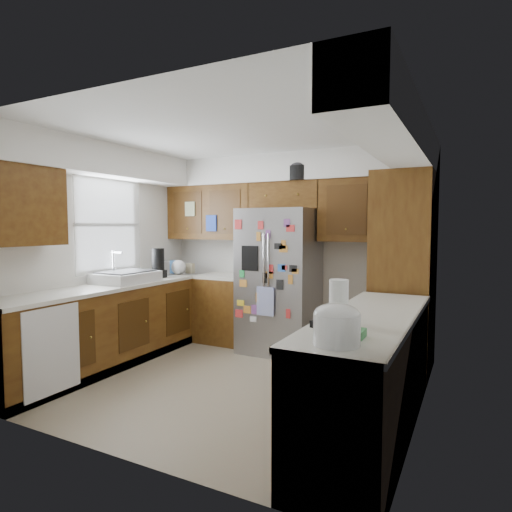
# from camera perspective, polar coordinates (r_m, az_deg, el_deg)

# --- Properties ---
(floor) EXTENTS (3.60, 3.60, 0.00)m
(floor) POSITION_cam_1_polar(r_m,az_deg,el_deg) (4.56, -3.34, -16.33)
(floor) COLOR gray
(floor) RESTS_ON ground
(room_shell) EXTENTS (3.64, 3.24, 2.52)m
(room_shell) POSITION_cam_1_polar(r_m,az_deg,el_deg) (4.65, -2.27, 6.92)
(room_shell) COLOR silver
(room_shell) RESTS_ON ground
(left_counter_run) EXTENTS (1.36, 3.20, 0.92)m
(left_counter_run) POSITION_cam_1_polar(r_m,az_deg,el_deg) (5.25, -16.27, -8.87)
(left_counter_run) COLOR #46250D
(left_counter_run) RESTS_ON ground
(right_counter_run) EXTENTS (0.63, 2.25, 0.92)m
(right_counter_run) POSITION_cam_1_polar(r_m,az_deg,el_deg) (3.48, 14.95, -15.67)
(right_counter_run) COLOR #46250D
(right_counter_run) RESTS_ON ground
(pantry) EXTENTS (0.60, 0.90, 2.15)m
(pantry) POSITION_cam_1_polar(r_m,az_deg,el_deg) (4.91, 19.09, -2.18)
(pantry) COLOR #46250D
(pantry) RESTS_ON ground
(fridge) EXTENTS (0.90, 0.79, 1.80)m
(fridge) POSITION_cam_1_polar(r_m,az_deg,el_deg) (5.39, 3.12, -3.30)
(fridge) COLOR gray
(fridge) RESTS_ON ground
(bridge_cabinet) EXTENTS (0.96, 0.34, 0.35)m
(bridge_cabinet) POSITION_cam_1_polar(r_m,az_deg,el_deg) (5.57, 4.12, 8.01)
(bridge_cabinet) COLOR #46250D
(bridge_cabinet) RESTS_ON fridge
(fridge_top_items) EXTENTS (0.66, 0.36, 0.26)m
(fridge_top_items) POSITION_cam_1_polar(r_m,az_deg,el_deg) (5.52, 4.57, 11.18)
(fridge_top_items) COLOR #2940AA
(fridge_top_items) RESTS_ON bridge_cabinet
(sink_assembly) EXTENTS (0.52, 0.70, 0.37)m
(sink_assembly) POSITION_cam_1_polar(r_m,az_deg,el_deg) (5.30, -16.95, -2.64)
(sink_assembly) COLOR silver
(sink_assembly) RESTS_ON left_counter_run
(left_counter_clutter) EXTENTS (0.33, 0.87, 0.38)m
(left_counter_clutter) POSITION_cam_1_polar(r_m,az_deg,el_deg) (5.85, -11.61, -1.32)
(left_counter_clutter) COLOR black
(left_counter_clutter) RESTS_ON left_counter_run
(rice_cooker) EXTENTS (0.28, 0.26, 0.23)m
(rice_cooker) POSITION_cam_1_polar(r_m,az_deg,el_deg) (2.46, 10.70, -8.82)
(rice_cooker) COLOR white
(rice_cooker) RESTS_ON right_counter_run
(paper_towel) EXTENTS (0.13, 0.13, 0.30)m
(paper_towel) POSITION_cam_1_polar(r_m,az_deg,el_deg) (3.02, 10.98, -5.91)
(paper_towel) COLOR white
(paper_towel) RESTS_ON right_counter_run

